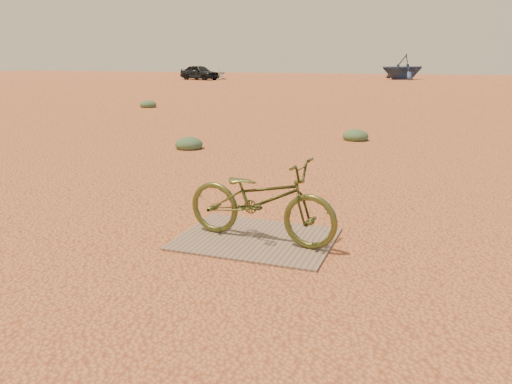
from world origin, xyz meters
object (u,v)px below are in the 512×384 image
(bicycle, at_px, (261,200))
(car, at_px, (199,72))
(plywood_board, at_px, (256,239))
(boat_far_left, at_px, (403,67))
(boat_near_left, at_px, (211,73))

(bicycle, height_order, car, car)
(plywood_board, distance_m, boat_far_left, 42.52)
(bicycle, bearing_deg, car, 33.39)
(bicycle, distance_m, boat_near_left, 42.51)
(bicycle, xyz_separation_m, car, (-18.23, 35.74, 0.20))
(plywood_board, bearing_deg, boat_near_left, 115.46)
(plywood_board, xyz_separation_m, boat_near_left, (-18.25, 38.33, 0.49))
(boat_near_left, distance_m, boat_far_left, 17.10)
(boat_far_left, bearing_deg, car, -108.55)
(car, bearing_deg, boat_far_left, -48.80)
(bicycle, xyz_separation_m, boat_near_left, (-18.31, 38.36, 0.07))
(boat_near_left, relative_size, boat_far_left, 1.18)
(car, bearing_deg, bicycle, -134.08)
(plywood_board, relative_size, boat_far_left, 0.36)
(plywood_board, distance_m, boat_near_left, 42.45)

